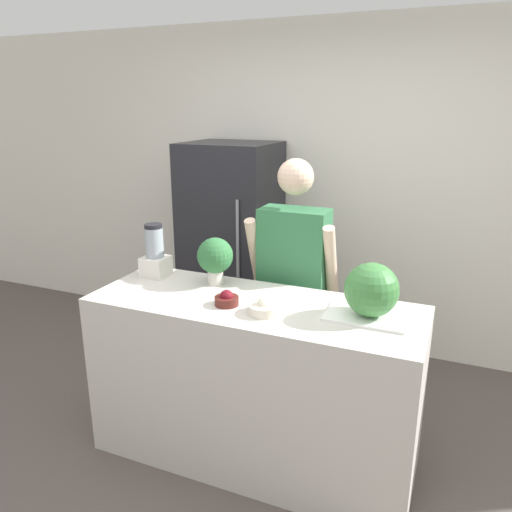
# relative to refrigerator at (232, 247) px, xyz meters

# --- Properties ---
(ground_plane) EXTENTS (14.00, 14.00, 0.00)m
(ground_plane) POSITION_rel_refrigerator_xyz_m (0.75, -1.61, -0.84)
(ground_plane) COLOR #564C47
(wall_back) EXTENTS (8.00, 0.06, 2.60)m
(wall_back) POSITION_rel_refrigerator_xyz_m (0.75, 0.37, 0.46)
(wall_back) COLOR white
(wall_back) RESTS_ON ground_plane
(counter_island) EXTENTS (1.79, 0.65, 0.96)m
(counter_island) POSITION_rel_refrigerator_xyz_m (0.75, -1.29, -0.36)
(counter_island) COLOR beige
(counter_island) RESTS_ON ground_plane
(refrigerator) EXTENTS (0.70, 0.66, 1.69)m
(refrigerator) POSITION_rel_refrigerator_xyz_m (0.00, 0.00, 0.00)
(refrigerator) COLOR #232328
(refrigerator) RESTS_ON ground_plane
(person) EXTENTS (0.56, 0.27, 1.67)m
(person) POSITION_rel_refrigerator_xyz_m (0.79, -0.76, 0.01)
(person) COLOR gray
(person) RESTS_ON ground_plane
(cutting_board) EXTENTS (0.40, 0.29, 0.01)m
(cutting_board) POSITION_rel_refrigerator_xyz_m (1.34, -1.24, 0.12)
(cutting_board) COLOR white
(cutting_board) RESTS_ON counter_island
(watermelon) EXTENTS (0.27, 0.27, 0.27)m
(watermelon) POSITION_rel_refrigerator_xyz_m (1.36, -1.25, 0.26)
(watermelon) COLOR #3D7F3D
(watermelon) RESTS_ON cutting_board
(bowl_cherries) EXTENTS (0.13, 0.13, 0.08)m
(bowl_cherries) POSITION_rel_refrigerator_xyz_m (0.63, -1.37, 0.14)
(bowl_cherries) COLOR #511E19
(bowl_cherries) RESTS_ON counter_island
(bowl_cream) EXTENTS (0.17, 0.17, 0.09)m
(bowl_cream) POSITION_rel_refrigerator_xyz_m (0.86, -1.40, 0.14)
(bowl_cream) COLOR beige
(bowl_cream) RESTS_ON counter_island
(blender) EXTENTS (0.15, 0.15, 0.33)m
(blender) POSITION_rel_refrigerator_xyz_m (0.03, -1.12, 0.25)
(blender) COLOR silver
(blender) RESTS_ON counter_island
(potted_plant) EXTENTS (0.21, 0.21, 0.28)m
(potted_plant) POSITION_rel_refrigerator_xyz_m (0.43, -1.11, 0.28)
(potted_plant) COLOR beige
(potted_plant) RESTS_ON counter_island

